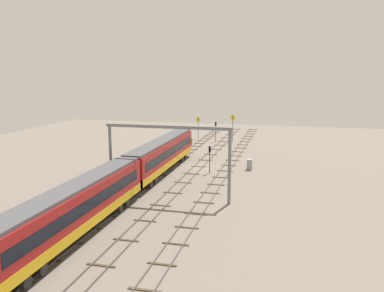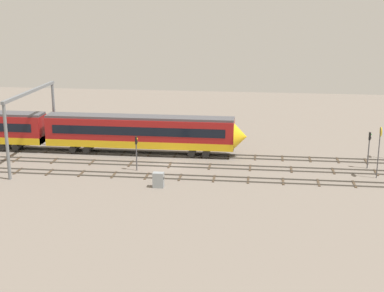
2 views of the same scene
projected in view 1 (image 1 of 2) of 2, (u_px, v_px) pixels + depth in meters
name	position (u px, v px, depth m)	size (l,w,h in m)	color
ground_plane	(199.00, 167.00, 62.30)	(107.16, 107.16, 0.00)	slate
track_near_foreground	(227.00, 168.00, 61.22)	(91.16, 2.40, 0.16)	#59544C
track_second_near	(199.00, 166.00, 62.29)	(91.16, 2.40, 0.16)	#59544C
track_with_train	(172.00, 165.00, 63.36)	(91.16, 2.40, 0.16)	#59544C
train	(132.00, 174.00, 47.26)	(50.40, 3.24, 4.80)	maroon
overhead_gantry	(168.00, 146.00, 45.13)	(0.40, 15.02, 8.77)	slate
speed_sign_near_foreground	(233.00, 124.00, 83.72)	(0.14, 1.06, 5.86)	#4C4C51
speed_sign_mid_trackside	(198.00, 124.00, 88.36)	(0.14, 1.04, 4.92)	#4C4C51
signal_light_trackside_approach	(216.00, 129.00, 84.39)	(0.31, 0.32, 4.36)	#4C4C51
signal_light_trackside_departure	(210.00, 155.00, 57.92)	(0.31, 0.32, 4.06)	#4C4C51
relay_cabinet	(250.00, 164.00, 60.33)	(1.17, 0.75, 1.63)	gray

